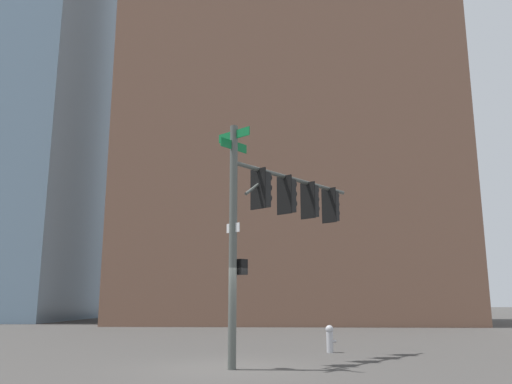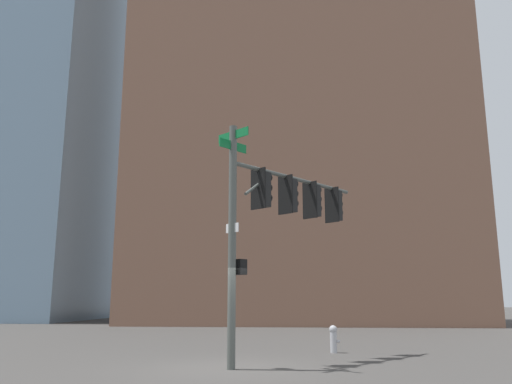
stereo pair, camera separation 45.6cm
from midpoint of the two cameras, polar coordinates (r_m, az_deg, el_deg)
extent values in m
plane|color=#423F3D|center=(13.75, -2.23, -18.90)|extent=(200.00, 200.00, 0.00)
cylinder|color=#4C514C|center=(13.48, -1.68, -5.56)|extent=(0.21, 0.21, 6.33)
cylinder|color=#4C514C|center=(15.84, 5.35, 1.41)|extent=(3.52, 4.27, 0.12)
cylinder|color=#4C514C|center=(14.45, 1.11, 0.81)|extent=(0.72, 0.86, 0.75)
cube|color=#0F6B33|center=(14.09, -1.61, 6.30)|extent=(0.90, 0.74, 0.24)
cube|color=#0F6B33|center=(14.00, -1.61, 5.14)|extent=(0.65, 0.78, 0.24)
cube|color=white|center=(13.52, -1.67, -3.99)|extent=(0.37, 0.31, 0.24)
cube|color=black|center=(14.57, 1.65, 0.27)|extent=(0.48, 0.48, 1.00)
cube|color=black|center=(14.43, 1.15, 0.38)|extent=(0.45, 0.38, 1.16)
sphere|color=#470A07|center=(14.78, 2.17, 1.28)|extent=(0.20, 0.20, 0.20)
cylinder|color=black|center=(14.85, 2.34, 1.58)|extent=(0.20, 0.18, 0.23)
sphere|color=#F29E0C|center=(14.72, 2.18, 0.15)|extent=(0.20, 0.20, 0.20)
cylinder|color=black|center=(14.79, 2.35, 0.45)|extent=(0.20, 0.18, 0.23)
sphere|color=#0A3819|center=(14.66, 2.19, -1.00)|extent=(0.20, 0.20, 0.20)
cylinder|color=black|center=(14.73, 2.36, -0.69)|extent=(0.20, 0.18, 0.23)
cube|color=black|center=(15.45, 4.57, -0.39)|extent=(0.48, 0.48, 1.00)
cube|color=black|center=(15.30, 4.12, -0.29)|extent=(0.45, 0.38, 1.16)
sphere|color=#470A07|center=(15.67, 5.03, 0.58)|extent=(0.20, 0.20, 0.20)
cylinder|color=black|center=(15.73, 5.17, 0.86)|extent=(0.20, 0.18, 0.23)
sphere|color=#F29E0C|center=(15.60, 5.05, -0.50)|extent=(0.20, 0.20, 0.20)
cylinder|color=black|center=(15.67, 5.19, -0.21)|extent=(0.20, 0.18, 0.23)
sphere|color=#0A3819|center=(15.55, 5.07, -1.58)|extent=(0.20, 0.20, 0.20)
cylinder|color=black|center=(15.62, 5.21, -1.29)|extent=(0.20, 0.18, 0.23)
cube|color=black|center=(16.36, 7.17, -0.98)|extent=(0.48, 0.48, 1.00)
cube|color=black|center=(16.21, 6.77, -0.89)|extent=(0.45, 0.38, 1.16)
sphere|color=red|center=(16.58, 7.57, -0.05)|extent=(0.20, 0.20, 0.20)
cylinder|color=black|center=(16.65, 7.69, 0.22)|extent=(0.20, 0.18, 0.23)
sphere|color=#4C330A|center=(16.53, 7.60, -1.07)|extent=(0.20, 0.20, 0.20)
cylinder|color=black|center=(16.60, 7.72, -0.80)|extent=(0.20, 0.18, 0.23)
sphere|color=#0A3819|center=(16.47, 7.62, -2.10)|extent=(0.20, 0.20, 0.20)
cylinder|color=black|center=(16.54, 7.75, -1.82)|extent=(0.20, 0.18, 0.23)
cube|color=black|center=(17.31, 9.50, -1.50)|extent=(0.48, 0.48, 1.00)
cube|color=black|center=(17.16, 9.14, -1.42)|extent=(0.45, 0.38, 1.16)
sphere|color=#470A07|center=(17.53, 9.84, -0.62)|extent=(0.20, 0.20, 0.20)
cylinder|color=black|center=(17.60, 9.95, -0.36)|extent=(0.20, 0.18, 0.23)
sphere|color=#4C330A|center=(17.48, 9.87, -1.58)|extent=(0.20, 0.20, 0.20)
cylinder|color=black|center=(17.55, 9.98, -1.32)|extent=(0.20, 0.18, 0.23)
sphere|color=green|center=(17.43, 9.91, -2.55)|extent=(0.20, 0.20, 0.20)
cylinder|color=black|center=(17.50, 10.02, -2.29)|extent=(0.20, 0.18, 0.23)
cube|color=black|center=(13.60, -0.92, -8.30)|extent=(0.44, 0.42, 0.40)
cube|color=#EA5914|center=(13.70, -0.52, -8.32)|extent=(0.21, 0.17, 0.28)
cylinder|color=#B2B2B7|center=(17.68, 9.33, -16.10)|extent=(0.22, 0.22, 0.65)
sphere|color=#B2B2B7|center=(17.65, 9.29, -14.76)|extent=(0.26, 0.26, 0.26)
cylinder|color=#B2B2B7|center=(17.69, 9.86, -15.98)|extent=(0.10, 0.09, 0.09)
cube|color=#845B47|center=(44.89, 4.76, 15.91)|extent=(24.29, 14.04, 45.03)
cube|color=brown|center=(59.28, -26.13, 5.89)|extent=(22.31, 14.28, 36.88)
camera|label=1|loc=(0.23, -89.09, -0.19)|focal=36.17mm
camera|label=2|loc=(0.23, 90.91, 0.19)|focal=36.17mm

